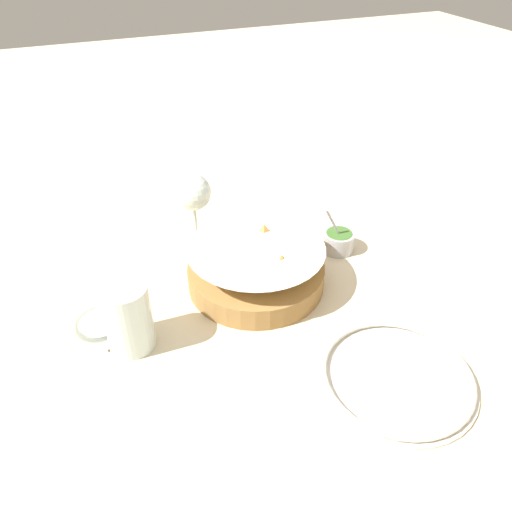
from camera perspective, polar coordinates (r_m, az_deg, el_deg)
The scene contains 6 objects.
ground_plane at distance 0.89m, azimuth -0.63°, elevation -3.91°, with size 4.00×4.00×0.00m, color beige.
food_basket at distance 0.88m, azimuth 0.03°, elevation -1.40°, with size 0.24×0.24×0.10m.
sauce_cup at distance 0.99m, azimuth 9.39°, elevation 1.75°, with size 0.07×0.06×0.10m.
wine_glass at distance 0.98m, azimuth -7.22°, elevation 6.99°, with size 0.07×0.07×0.15m.
beer_mug at distance 0.78m, azimuth -14.56°, elevation -7.03°, with size 0.12×0.07×0.11m.
side_plate at distance 0.77m, azimuth 15.79°, elevation -13.11°, with size 0.23×0.23×0.01m.
Camera 1 is at (0.25, 0.64, 0.57)m, focal length 35.00 mm.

